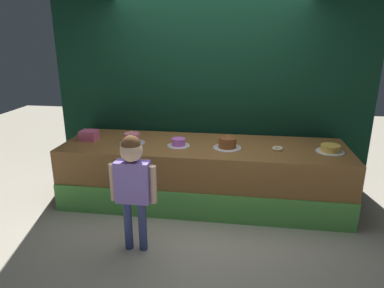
# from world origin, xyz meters

# --- Properties ---
(ground_plane) EXTENTS (12.00, 12.00, 0.00)m
(ground_plane) POSITION_xyz_m (0.00, 0.00, 0.00)
(ground_plane) COLOR #BCB29E
(stage_platform) EXTENTS (3.51, 1.07, 0.77)m
(stage_platform) POSITION_xyz_m (0.00, 0.52, 0.38)
(stage_platform) COLOR brown
(stage_platform) RESTS_ON ground_plane
(curtain_backdrop) EXTENTS (4.30, 0.08, 3.12)m
(curtain_backdrop) POSITION_xyz_m (0.00, 1.15, 1.56)
(curtain_backdrop) COLOR black
(curtain_backdrop) RESTS_ON ground_plane
(child_figure) EXTENTS (0.46, 0.21, 1.20)m
(child_figure) POSITION_xyz_m (-0.55, -0.64, 0.77)
(child_figure) COLOR #3F4C8C
(child_figure) RESTS_ON ground_plane
(pink_box) EXTENTS (0.22, 0.19, 0.12)m
(pink_box) POSITION_xyz_m (-1.49, 0.51, 0.83)
(pink_box) COLOR #E45F8B
(pink_box) RESTS_ON stage_platform
(donut) EXTENTS (0.13, 0.13, 0.03)m
(donut) POSITION_xyz_m (0.90, 0.45, 0.78)
(donut) COLOR beige
(donut) RESTS_ON stage_platform
(cake_far_left) EXTENTS (0.32, 0.32, 0.17)m
(cake_far_left) POSITION_xyz_m (-0.90, 0.45, 0.83)
(cake_far_left) COLOR silver
(cake_far_left) RESTS_ON stage_platform
(cake_center_left) EXTENTS (0.28, 0.28, 0.09)m
(cake_center_left) POSITION_xyz_m (-0.30, 0.43, 0.81)
(cake_center_left) COLOR white
(cake_center_left) RESTS_ON stage_platform
(cake_center_right) EXTENTS (0.34, 0.34, 0.18)m
(cake_center_right) POSITION_xyz_m (0.30, 0.43, 0.83)
(cake_center_right) COLOR white
(cake_center_right) RESTS_ON stage_platform
(cake_far_right) EXTENTS (0.32, 0.32, 0.09)m
(cake_far_right) POSITION_xyz_m (1.49, 0.46, 0.81)
(cake_far_right) COLOR white
(cake_far_right) RESTS_ON stage_platform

